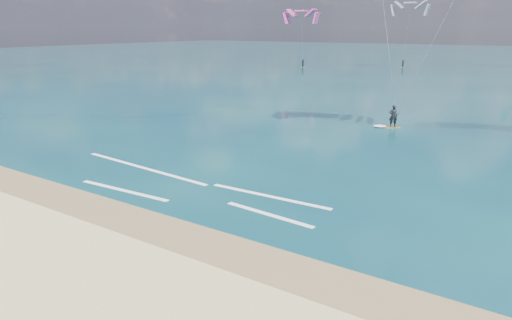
{
  "coord_description": "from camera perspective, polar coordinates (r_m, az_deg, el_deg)",
  "views": [
    {
      "loc": [
        12.29,
        -8.45,
        7.43
      ],
      "look_at": [
        1.52,
        8.0,
        1.68
      ],
      "focal_mm": 32.0,
      "sensor_mm": 36.0,
      "label": 1
    }
  ],
  "objects": [
    {
      "name": "ground",
      "position": [
        50.53,
        18.91,
        6.98
      ],
      "size": [
        320.0,
        320.0,
        0.0
      ],
      "primitive_type": "plane",
      "color": "tan",
      "rests_on": "ground"
    },
    {
      "name": "wet_sand_strip",
      "position": [
        18.36,
        -12.74,
        -7.97
      ],
      "size": [
        320.0,
        2.4,
        0.01
      ],
      "primitive_type": "cube",
      "color": "olive",
      "rests_on": "ground"
    },
    {
      "name": "sea",
      "position": [
        113.36,
        27.43,
        10.78
      ],
      "size": [
        320.0,
        200.0,
        0.04
      ],
      "primitive_type": "cube",
      "color": "#0B2D40",
      "rests_on": "ground"
    },
    {
      "name": "kitesurfer_main",
      "position": [
        31.62,
        18.94,
        17.26
      ],
      "size": [
        10.5,
        9.76,
        16.59
      ],
      "rotation": [
        0.0,
        0.0,
        0.77
      ],
      "color": "gold",
      "rests_on": "sea"
    },
    {
      "name": "shoreline_foam",
      "position": [
        22.36,
        -8.78,
        -3.17
      ],
      "size": [
        15.97,
        3.78,
        0.01
      ],
      "color": "white",
      "rests_on": "ground"
    },
    {
      "name": "distant_kites",
      "position": [
        83.54,
        25.74,
        13.21
      ],
      "size": [
        69.91,
        27.71,
        11.46
      ],
      "color": "#CA3B8C",
      "rests_on": "ground"
    }
  ]
}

